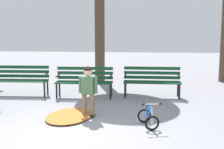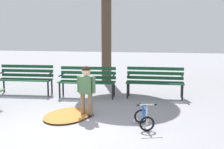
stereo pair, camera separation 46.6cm
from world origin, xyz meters
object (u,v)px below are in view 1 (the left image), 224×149
(child_standing, at_px, (88,87))
(kids_bicycle, at_px, (148,117))
(park_bench_left, at_px, (85,79))
(park_bench_right, at_px, (152,79))
(park_bench_far_left, at_px, (21,78))

(child_standing, relative_size, kids_bicycle, 1.84)
(park_bench_left, xyz_separation_m, park_bench_right, (1.90, 0.20, 0.00))
(park_bench_left, bearing_deg, kids_bicycle, -55.20)
(child_standing, bearing_deg, kids_bicycle, -23.04)
(park_bench_far_left, xyz_separation_m, kids_bicycle, (3.64, -2.62, -0.31))
(park_bench_right, distance_m, child_standing, 2.61)
(park_bench_right, height_order, child_standing, child_standing)
(park_bench_far_left, distance_m, park_bench_left, 1.90)
(park_bench_far_left, xyz_separation_m, park_bench_right, (3.80, 0.08, 0.00))
(park_bench_far_left, bearing_deg, park_bench_left, -3.50)
(park_bench_right, bearing_deg, kids_bicycle, -93.44)
(park_bench_right, xyz_separation_m, kids_bicycle, (-0.16, -2.70, -0.31))
(park_bench_right, xyz_separation_m, child_standing, (-1.48, -2.14, 0.17))
(child_standing, distance_m, kids_bicycle, 1.51)
(child_standing, height_order, kids_bicycle, child_standing)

